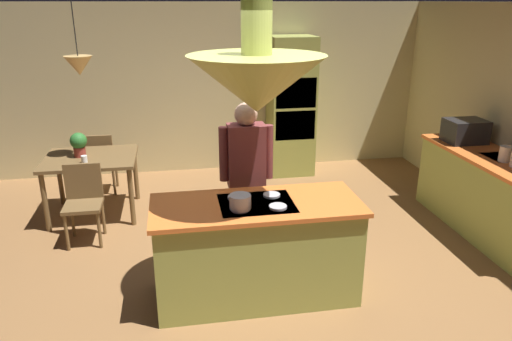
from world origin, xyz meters
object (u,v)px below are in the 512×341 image
chair_facing_island (83,198)px  cup_on_table (84,159)px  canister_tea (505,154)px  microwave_on_counter (465,131)px  dining_table (91,164)px  chair_by_back_wall (100,159)px  cooking_pot_on_cooktop (240,202)px  person_at_island (246,174)px  potted_plant_on_table (79,143)px  kitchen_island (257,250)px  oven_tower (291,107)px

chair_facing_island → cup_on_table: bearing=93.4°
canister_tea → microwave_on_counter: size_ratio=0.37×
dining_table → cup_on_table: 0.27m
dining_table → microwave_on_counter: (4.54, -0.69, 0.40)m
chair_by_back_wall → cooking_pot_on_cooktop: (1.54, -2.92, 0.50)m
person_at_island → cup_on_table: bearing=145.1°
potted_plant_on_table → kitchen_island: bearing=-49.6°
cup_on_table → microwave_on_counter: bearing=-5.7°
cup_on_table → cooking_pot_on_cooktop: cooking_pot_on_cooktop is taller
canister_tea → chair_by_back_wall: bearing=154.8°
cup_on_table → microwave_on_counter: (4.57, -0.45, 0.25)m
person_at_island → chair_facing_island: person_at_island is taller
kitchen_island → potted_plant_on_table: potted_plant_on_table is taller
oven_tower → chair_facing_island: size_ratio=2.39×
chair_facing_island → microwave_on_counter: bearing=0.0°
chair_facing_island → canister_tea: bearing=-9.6°
oven_tower → canister_tea: oven_tower is taller
canister_tea → kitchen_island: bearing=-167.1°
potted_plant_on_table → chair_by_back_wall: bearing=79.6°
chair_facing_island → chair_by_back_wall: (0.00, 1.37, 0.00)m
oven_tower → potted_plant_on_table: oven_tower is taller
kitchen_island → oven_tower: size_ratio=0.88×
person_at_island → kitchen_island: bearing=-91.1°
dining_table → potted_plant_on_table: potted_plant_on_table is taller
chair_facing_island → potted_plant_on_table: potted_plant_on_table is taller
dining_table → chair_by_back_wall: chair_by_back_wall is taller
oven_tower → kitchen_island: bearing=-108.7°
potted_plant_on_table → cooking_pot_on_cooktop: 2.81m
dining_table → canister_tea: canister_tea is taller
potted_plant_on_table → canister_tea: size_ratio=1.77×
kitchen_island → cup_on_table: 2.57m
oven_tower → cup_on_table: (-2.83, -1.38, -0.24)m
oven_tower → microwave_on_counter: size_ratio=4.52×
potted_plant_on_table → microwave_on_counter: microwave_on_counter is taller
person_at_island → chair_facing_island: (-1.71, 0.76, -0.45)m
oven_tower → chair_facing_island: 3.39m
dining_table → chair_by_back_wall: bearing=90.0°
microwave_on_counter → person_at_island: bearing=-164.9°
microwave_on_counter → cooking_pot_on_cooktop: (-3.00, -1.54, -0.06)m
kitchen_island → oven_tower: bearing=71.3°
person_at_island → potted_plant_on_table: 2.36m
dining_table → chair_facing_island: (0.00, -0.69, -0.16)m
chair_by_back_wall → canister_tea: 5.04m
person_at_island → cup_on_table: 2.13m
dining_table → cooking_pot_on_cooktop: size_ratio=6.07×
chair_by_back_wall → cooking_pot_on_cooktop: size_ratio=4.83×
kitchen_island → canister_tea: (2.84, 0.65, 0.54)m
kitchen_island → dining_table: 2.71m
person_at_island → canister_tea: size_ratio=9.81×
microwave_on_counter → chair_by_back_wall: bearing=163.2°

